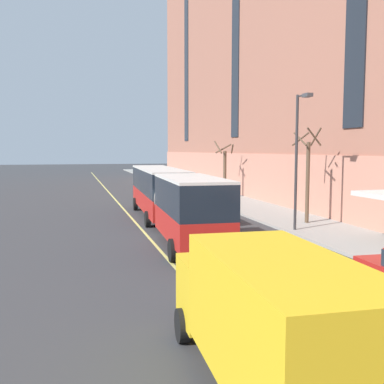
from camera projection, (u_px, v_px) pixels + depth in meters
ground_plane at (167, 235)px, 25.03m from camera, size 260.00×260.00×0.00m
sidewalk at (292, 219)px, 30.28m from camera, size 4.93×160.00×0.15m
city_bus at (168, 194)px, 27.52m from camera, size 3.52×20.42×3.49m
parked_car_darkgray_0 at (175, 187)px, 48.21m from camera, size 2.02×4.79×1.56m
parked_car_silver_2 at (198, 196)px, 38.89m from camera, size 2.07×4.40×1.56m
box_truck at (267, 314)px, 8.45m from camera, size 2.55×7.07×2.91m
street_tree_mid_block at (308, 174)px, 28.20m from camera, size 1.53×1.65×5.99m
street_tree_far_uptown at (225, 169)px, 43.51m from camera, size 1.86×1.86×5.50m
street_lamp at (298, 149)px, 25.35m from camera, size 0.36×1.48×7.70m
fire_hydrant at (187, 188)px, 49.85m from camera, size 0.42×0.24×0.72m
lane_centerline at (140, 227)px, 27.63m from camera, size 0.16×140.00×0.01m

